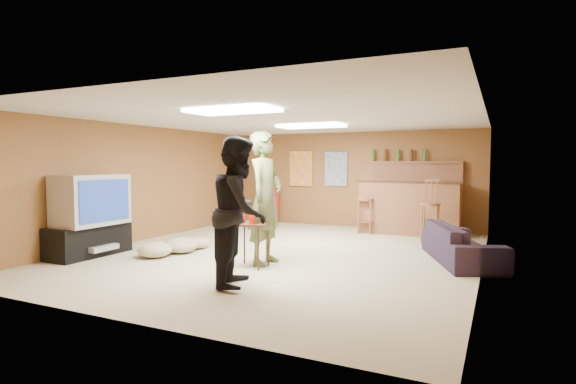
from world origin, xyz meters
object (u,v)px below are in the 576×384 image
at_px(bar_counter, 409,208).
at_px(tray_table, 251,245).
at_px(person_black, 240,211).
at_px(sofa, 462,243).
at_px(person_olive, 265,198).
at_px(tv_body, 91,200).

height_order(bar_counter, tray_table, bar_counter).
bearing_deg(person_black, sofa, -62.14).
bearing_deg(person_olive, tray_table, 161.56).
relative_size(bar_counter, person_olive, 1.03).
bearing_deg(tray_table, bar_counter, 69.74).
bearing_deg(tray_table, person_olive, 73.18).
bearing_deg(bar_counter, tv_body, -133.00).
distance_m(person_olive, person_black, 1.16).
bearing_deg(tv_body, person_olive, 14.52).
bearing_deg(tray_table, person_black, -68.31).
distance_m(bar_counter, person_olive, 4.01).
relative_size(person_olive, sofa, 1.01).
relative_size(bar_counter, sofa, 1.04).
bearing_deg(tray_table, tv_body, -170.71).
bearing_deg(sofa, person_olive, 97.06).
xyz_separation_m(sofa, tray_table, (-2.68, -1.66, 0.03)).
distance_m(person_olive, tray_table, 0.72).
bearing_deg(sofa, bar_counter, 6.03).
bearing_deg(person_olive, bar_counter, -22.12).
xyz_separation_m(tv_body, sofa, (5.35, 2.10, -0.62)).
relative_size(person_black, tray_table, 2.86).
distance_m(bar_counter, person_black, 5.01).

